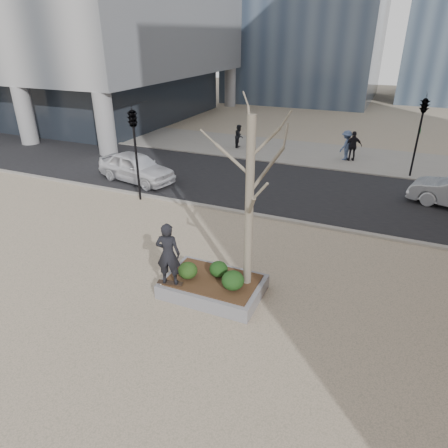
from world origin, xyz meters
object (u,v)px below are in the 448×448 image
at_px(skateboarder, 168,254).
at_px(police_car, 136,167).
at_px(planter, 213,286).
at_px(skateboard, 170,283).

distance_m(skateboarder, police_car, 11.03).
xyz_separation_m(planter, skateboard, (-1.10, -0.71, 0.26)).
relative_size(skateboard, skateboarder, 0.40).
height_order(planter, skateboard, skateboard).
height_order(planter, police_car, police_car).
bearing_deg(planter, skateboarder, -147.04).
height_order(skateboard, police_car, police_car).
relative_size(planter, police_car, 0.66).
bearing_deg(planter, skateboard, -147.04).
height_order(skateboarder, police_car, skateboarder).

